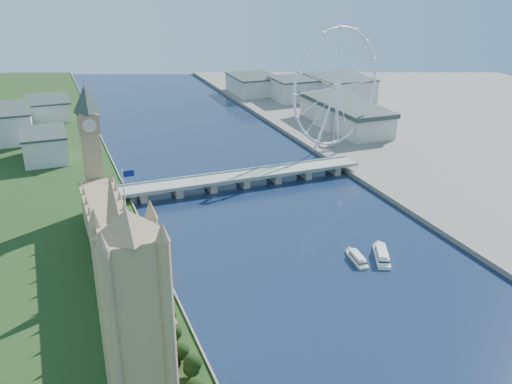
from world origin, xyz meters
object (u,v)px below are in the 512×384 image
victoria_tower (135,310)px  tour_boat_far (381,259)px  london_eye (337,88)px  tour_boat_near (357,261)px

victoria_tower → tour_boat_far: victoria_tower is taller
london_eye → tour_boat_far: (-80.04, -215.93, -67.52)m
london_eye → tour_boat_near: (-96.89, -212.89, -67.52)m
tour_boat_near → tour_boat_far: tour_boat_far is taller
london_eye → victoria_tower: bearing=-130.4°
tour_boat_near → victoria_tower: bearing=-144.2°
london_eye → tour_boat_far: 239.99m
victoria_tower → tour_boat_near: bearing=28.9°
victoria_tower → london_eye: 393.99m
london_eye → tour_boat_far: bearing=-110.3°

